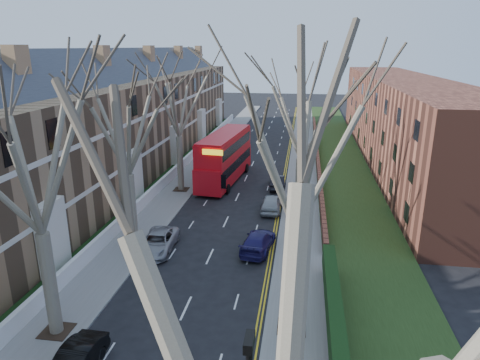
% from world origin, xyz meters
% --- Properties ---
extents(pavement_left, '(3.00, 102.00, 0.12)m').
position_xyz_m(pavement_left, '(-6.00, 39.00, 0.06)').
color(pavement_left, slate).
rests_on(pavement_left, ground).
extents(pavement_right, '(3.00, 102.00, 0.12)m').
position_xyz_m(pavement_right, '(6.00, 39.00, 0.06)').
color(pavement_right, slate).
rests_on(pavement_right, ground).
extents(terrace_left, '(9.70, 78.00, 13.60)m').
position_xyz_m(terrace_left, '(-13.65, 31.00, 5.53)').
color(terrace_left, olive).
rests_on(terrace_left, ground).
extents(flats_right, '(13.97, 54.00, 10.00)m').
position_xyz_m(flats_right, '(17.46, 43.00, 4.98)').
color(flats_right, brown).
rests_on(flats_right, ground).
extents(front_wall_left, '(0.30, 78.00, 1.00)m').
position_xyz_m(front_wall_left, '(-7.65, 31.00, 0.62)').
color(front_wall_left, white).
rests_on(front_wall_left, ground).
extents(grass_verge_right, '(6.00, 102.00, 0.06)m').
position_xyz_m(grass_verge_right, '(10.50, 39.00, 0.15)').
color(grass_verge_right, '#213814').
rests_on(grass_verge_right, ground).
extents(tree_left_mid, '(10.50, 10.50, 14.71)m').
position_xyz_m(tree_left_mid, '(-5.70, 6.00, 9.56)').
color(tree_left_mid, '#736852').
rests_on(tree_left_mid, ground).
extents(tree_left_far, '(10.15, 10.15, 14.22)m').
position_xyz_m(tree_left_far, '(-5.70, 16.00, 9.24)').
color(tree_left_far, '#736852').
rests_on(tree_left_far, ground).
extents(tree_left_dist, '(10.50, 10.50, 14.71)m').
position_xyz_m(tree_left_dist, '(-5.70, 28.00, 9.56)').
color(tree_left_dist, '#736852').
rests_on(tree_left_dist, ground).
extents(tree_right_mid, '(10.50, 10.50, 14.71)m').
position_xyz_m(tree_right_mid, '(5.70, 8.00, 9.56)').
color(tree_right_mid, '#736852').
rests_on(tree_right_mid, ground).
extents(tree_right_far, '(10.15, 10.15, 14.22)m').
position_xyz_m(tree_right_far, '(5.70, 22.00, 9.24)').
color(tree_right_far, '#736852').
rests_on(tree_right_far, ground).
extents(double_decker_bus, '(3.92, 12.15, 4.96)m').
position_xyz_m(double_decker_bus, '(-2.02, 31.70, 2.45)').
color(double_decker_bus, red).
rests_on(double_decker_bus, ground).
extents(car_left_far, '(2.32, 4.73, 1.29)m').
position_xyz_m(car_left_far, '(-3.70, 15.31, 0.65)').
color(car_left_far, '#95959A').
rests_on(car_left_far, ground).
extents(car_right_near, '(2.40, 4.71, 1.31)m').
position_xyz_m(car_right_near, '(3.10, 16.41, 0.66)').
color(car_right_near, '#1D1753').
rests_on(car_right_near, ground).
extents(car_right_mid, '(1.69, 4.14, 1.41)m').
position_xyz_m(car_right_mid, '(3.42, 23.97, 0.70)').
color(car_right_mid, '#989CA0').
rests_on(car_right_mid, ground).
extents(car_right_far, '(1.67, 4.12, 1.33)m').
position_xyz_m(car_right_far, '(3.52, 30.19, 0.66)').
color(car_right_far, black).
rests_on(car_right_far, ground).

